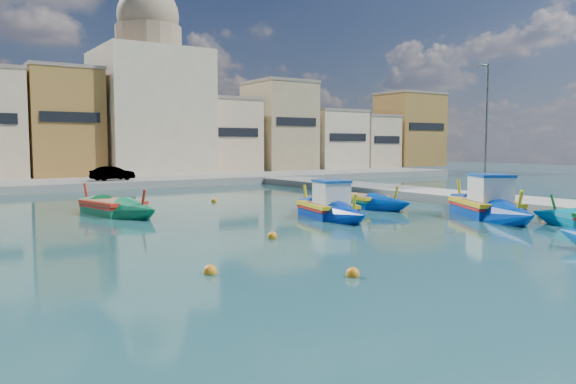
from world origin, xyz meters
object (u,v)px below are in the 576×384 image
object	(u,v)px
luzzu_cyan_mid	(358,202)
church_block	(150,94)
luzzu_blue_cabin	(328,210)
luzzu_turquoise_cabin	(486,208)
luzzu_green	(113,209)
quay_street_lamp	(486,129)

from	to	relation	value
luzzu_cyan_mid	church_block	bearing A→B (deg)	91.86
luzzu_blue_cabin	luzzu_turquoise_cabin	bearing A→B (deg)	-30.57
luzzu_turquoise_cabin	luzzu_green	bearing A→B (deg)	144.93
church_block	luzzu_green	xyz separation A→B (m)	(-11.51, -26.52, -8.15)
quay_street_lamp	luzzu_turquoise_cabin	distance (m)	6.35
luzzu_turquoise_cabin	luzzu_cyan_mid	xyz separation A→B (m)	(-2.56, 6.57, -0.14)
church_block	luzzu_green	size ratio (longest dim) A/B	2.38
quay_street_lamp	luzzu_blue_cabin	distance (m)	11.34
church_block	luzzu_blue_cabin	xyz separation A→B (m)	(-3.13, -33.14, -8.07)
church_block	luzzu_blue_cabin	world-z (taller)	church_block
luzzu_blue_cabin	luzzu_green	bearing A→B (deg)	141.67
luzzu_cyan_mid	quay_street_lamp	bearing A→B (deg)	-28.33
luzzu_turquoise_cabin	luzzu_blue_cabin	bearing A→B (deg)	149.43
quay_street_lamp	luzzu_blue_cabin	xyz separation A→B (m)	(-10.58, 0.86, -4.00)
luzzu_turquoise_cabin	luzzu_cyan_mid	bearing A→B (deg)	111.29
luzzu_turquoise_cabin	luzzu_cyan_mid	world-z (taller)	luzzu_turquoise_cabin
luzzu_turquoise_cabin	luzzu_blue_cabin	size ratio (longest dim) A/B	1.21
church_block	quay_street_lamp	distance (m)	35.04
quay_street_lamp	luzzu_turquoise_cabin	bearing A→B (deg)	-141.53
church_block	luzzu_green	bearing A→B (deg)	-113.47
church_block	luzzu_cyan_mid	size ratio (longest dim) A/B	2.39
luzzu_cyan_mid	luzzu_green	world-z (taller)	luzzu_green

